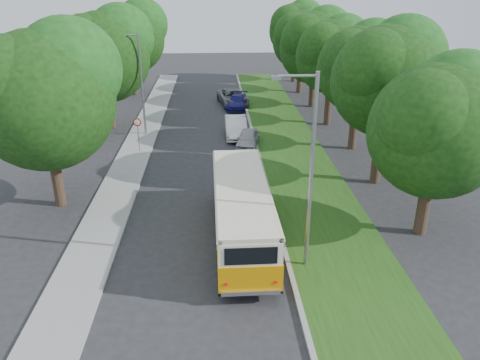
{
  "coord_description": "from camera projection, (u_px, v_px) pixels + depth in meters",
  "views": [
    {
      "loc": [
        0.68,
        -18.69,
        10.89
      ],
      "look_at": [
        1.92,
        3.25,
        1.5
      ],
      "focal_mm": 35.0,
      "sensor_mm": 36.0,
      "label": 1
    }
  ],
  "objects": [
    {
      "name": "car_grey",
      "position": [
        233.0,
        98.0,
        44.13
      ],
      "size": [
        3.16,
        5.47,
        1.43
      ],
      "primitive_type": "imported",
      "rotation": [
        0.0,
        0.0,
        0.16
      ],
      "color": "slate",
      "rests_on": "ground"
    },
    {
      "name": "sidewalk",
      "position": [
        117.0,
        194.0,
        25.72
      ],
      "size": [
        2.2,
        70.0,
        0.12
      ],
      "primitive_type": "cube",
      "color": "gray",
      "rests_on": "ground"
    },
    {
      "name": "curb",
      "position": [
        268.0,
        190.0,
        26.15
      ],
      "size": [
        0.2,
        70.0,
        0.15
      ],
      "primitive_type": "cube",
      "color": "gray",
      "rests_on": "ground"
    },
    {
      "name": "car_silver",
      "position": [
        248.0,
        139.0,
        32.97
      ],
      "size": [
        2.1,
        3.81,
        1.23
      ],
      "primitive_type": "imported",
      "rotation": [
        0.0,
        0.0,
        -0.19
      ],
      "color": "#A6A5AA",
      "rests_on": "ground"
    },
    {
      "name": "treeline",
      "position": [
        245.0,
        51.0,
        35.76
      ],
      "size": [
        24.27,
        41.91,
        9.46
      ],
      "color": "#332319",
      "rests_on": "ground"
    },
    {
      "name": "warning_sign",
      "position": [
        138.0,
        128.0,
        31.49
      ],
      "size": [
        0.56,
        0.1,
        2.5
      ],
      "color": "gray",
      "rests_on": "ground"
    },
    {
      "name": "car_blue",
      "position": [
        237.0,
        102.0,
        43.05
      ],
      "size": [
        2.44,
        4.46,
        1.23
      ],
      "primitive_type": "imported",
      "rotation": [
        0.0,
        0.0,
        -0.18
      ],
      "color": "navy",
      "rests_on": "ground"
    },
    {
      "name": "grass_verge",
      "position": [
        310.0,
        190.0,
        26.28
      ],
      "size": [
        4.5,
        70.0,
        0.13
      ],
      "primitive_type": "cube",
      "color": "#254813",
      "rests_on": "ground"
    },
    {
      "name": "ground",
      "position": [
        202.0,
        239.0,
        21.4
      ],
      "size": [
        120.0,
        120.0,
        0.0
      ],
      "primitive_type": "plane",
      "color": "#28282B",
      "rests_on": "ground"
    },
    {
      "name": "vintage_bus",
      "position": [
        242.0,
        213.0,
        20.72
      ],
      "size": [
        2.52,
        9.43,
        2.79
      ],
      "primitive_type": null,
      "rotation": [
        0.0,
        0.0,
        0.01
      ],
      "color": "orange",
      "rests_on": "ground"
    },
    {
      "name": "car_white",
      "position": [
        236.0,
        127.0,
        35.24
      ],
      "size": [
        1.61,
        4.46,
        1.46
      ],
      "primitive_type": "imported",
      "rotation": [
        0.0,
        0.0,
        0.01
      ],
      "color": "white",
      "rests_on": "ground"
    },
    {
      "name": "lamppost_near",
      "position": [
        309.0,
        169.0,
        17.61
      ],
      "size": [
        1.71,
        0.16,
        8.0
      ],
      "color": "gray",
      "rests_on": "ground"
    },
    {
      "name": "lamppost_far",
      "position": [
        140.0,
        81.0,
        34.23
      ],
      "size": [
        1.71,
        0.16,
        7.5
      ],
      "color": "gray",
      "rests_on": "ground"
    }
  ]
}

